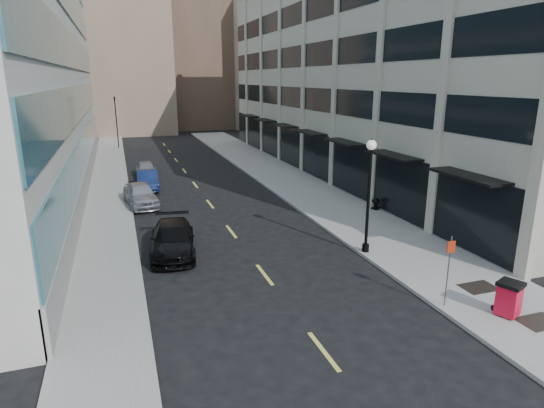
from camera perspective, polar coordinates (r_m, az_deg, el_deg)
ground at (r=13.44m, az=10.36°, el=-22.16°), size 160.00×160.00×0.00m
sidewalk_right at (r=32.94m, az=5.11°, el=1.24°), size 5.00×80.00×0.15m
sidewalk_left at (r=30.29m, az=-19.93°, el=-0.93°), size 3.00×80.00×0.15m
building_right at (r=42.55m, az=13.63°, el=16.22°), size 15.30×46.50×18.25m
skyline_tan_near at (r=77.41m, az=-18.60°, el=19.08°), size 14.00×18.00×28.00m
skyline_brown at (r=82.76m, az=-9.91°, el=21.43°), size 12.00×16.00×34.00m
skyline_tan_far at (r=87.64m, az=-25.30°, el=15.95°), size 12.00×14.00×22.00m
skyline_stone at (r=78.78m, az=-1.41°, el=16.84°), size 10.00×14.00×20.00m
grate_mid at (r=18.40m, az=30.52°, el=-12.61°), size 1.40×1.00×0.01m
grate_far at (r=20.08m, az=24.52°, el=-9.48°), size 1.40×1.00×0.01m
road_centerline at (r=27.96m, az=-6.59°, el=-1.56°), size 0.15×68.20×0.01m
traffic_signal at (r=57.23m, az=-19.16°, el=12.23°), size 0.66×0.66×6.98m
car_black_pickup at (r=22.32m, az=-12.34°, el=-4.33°), size 2.61×5.20×1.45m
car_silver_sedan at (r=31.08m, az=-16.16°, el=1.15°), size 2.41×4.79×1.56m
car_blue_sedan at (r=35.79m, az=-15.35°, el=2.93°), size 1.56×4.30×1.41m
car_grey_sedan at (r=40.22m, az=-15.53°, el=4.23°), size 1.64×4.05×1.38m
trash_bin at (r=18.05m, az=27.59°, el=-10.37°), size 1.01×1.01×1.25m
lamppost at (r=21.40m, az=12.09°, el=2.19°), size 0.45×0.45×5.47m
sign_post at (r=17.43m, az=21.35°, el=-6.83°), size 0.31×0.07×2.69m
urn_planter at (r=29.40m, az=12.88°, el=0.19°), size 0.52×0.52×0.72m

